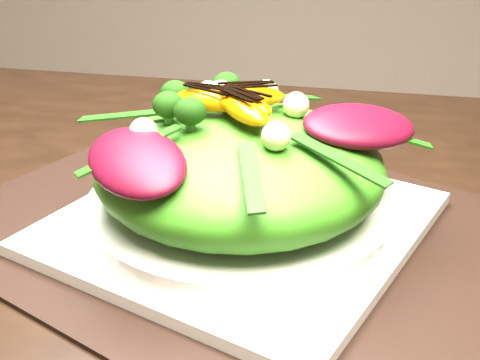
% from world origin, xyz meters
% --- Properties ---
extents(dining_table, '(1.60, 0.90, 0.75)m').
position_xyz_m(dining_table, '(0.00, 0.00, 0.73)').
color(dining_table, black).
rests_on(dining_table, floor).
extents(placemat, '(0.56, 0.50, 0.00)m').
position_xyz_m(placemat, '(-0.10, 0.05, 0.75)').
color(placemat, black).
rests_on(placemat, dining_table).
extents(plate_base, '(0.34, 0.34, 0.01)m').
position_xyz_m(plate_base, '(-0.10, 0.05, 0.76)').
color(plate_base, silver).
rests_on(plate_base, placemat).
extents(salad_bowl, '(0.28, 0.28, 0.02)m').
position_xyz_m(salad_bowl, '(-0.10, 0.05, 0.77)').
color(salad_bowl, silver).
rests_on(salad_bowl, plate_base).
extents(lettuce_mound, '(0.26, 0.26, 0.08)m').
position_xyz_m(lettuce_mound, '(-0.10, 0.05, 0.81)').
color(lettuce_mound, '#377D17').
rests_on(lettuce_mound, salad_bowl).
extents(radicchio_leaf, '(0.11, 0.10, 0.02)m').
position_xyz_m(radicchio_leaf, '(-0.01, 0.07, 0.84)').
color(radicchio_leaf, '#400614').
rests_on(radicchio_leaf, lettuce_mound).
extents(orange_segment, '(0.06, 0.03, 0.02)m').
position_xyz_m(orange_segment, '(-0.12, 0.07, 0.85)').
color(orange_segment, '#D55C03').
rests_on(orange_segment, lettuce_mound).
extents(broccoli_floret, '(0.04, 0.04, 0.03)m').
position_xyz_m(broccoli_floret, '(-0.15, 0.08, 0.86)').
color(broccoli_floret, black).
rests_on(broccoli_floret, lettuce_mound).
extents(macadamia_nut, '(0.03, 0.03, 0.02)m').
position_xyz_m(macadamia_nut, '(-0.07, 0.01, 0.85)').
color(macadamia_nut, '#BFB286').
rests_on(macadamia_nut, lettuce_mound).
extents(balsamic_drizzle, '(0.04, 0.01, 0.00)m').
position_xyz_m(balsamic_drizzle, '(-0.12, 0.07, 0.86)').
color(balsamic_drizzle, black).
rests_on(balsamic_drizzle, orange_segment).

